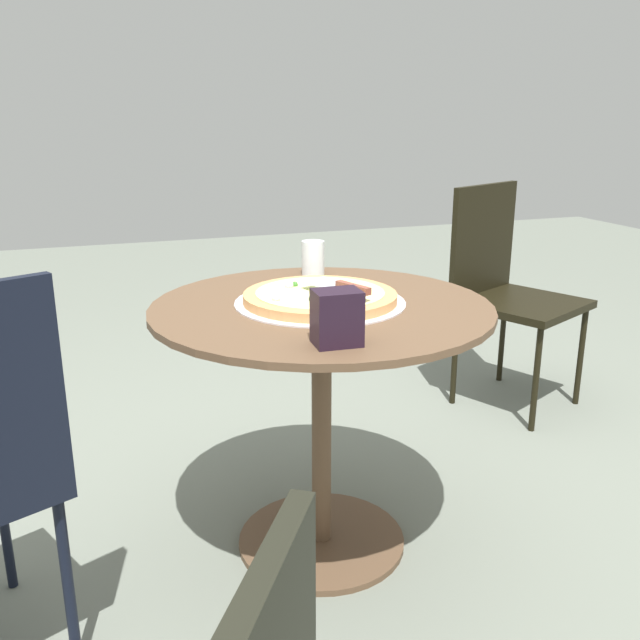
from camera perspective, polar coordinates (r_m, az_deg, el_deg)
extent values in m
plane|color=slate|center=(2.05, 0.12, -17.94)|extent=(10.00, 10.00, 0.00)
cylinder|color=brown|center=(1.75, 0.13, 1.04)|extent=(0.87, 0.87, 0.02)
cylinder|color=brown|center=(1.87, 0.13, -9.08)|extent=(0.05, 0.05, 0.67)
cylinder|color=brown|center=(2.05, 0.12, -17.74)|extent=(0.47, 0.47, 0.02)
cylinder|color=silver|center=(1.76, 0.00, 1.48)|extent=(0.44, 0.44, 0.00)
cylinder|color=tan|center=(1.76, 0.00, 1.91)|extent=(0.39, 0.39, 0.02)
cylinder|color=beige|center=(1.75, 0.00, 2.33)|extent=(0.33, 0.33, 0.00)
sphere|color=#375F24|center=(1.67, -0.64, 1.77)|extent=(0.02, 0.02, 0.02)
sphere|color=#F2EBCC|center=(1.68, 2.06, 1.94)|extent=(0.02, 0.02, 0.02)
sphere|color=#39722C|center=(1.81, -2.10, 2.96)|extent=(0.02, 0.02, 0.02)
sphere|color=silver|center=(1.80, -2.58, 2.92)|extent=(0.02, 0.02, 0.02)
sphere|color=white|center=(1.67, -3.67, 1.82)|extent=(0.02, 0.02, 0.02)
sphere|color=#F5EDCA|center=(1.72, 1.69, 2.30)|extent=(0.02, 0.02, 0.02)
sphere|color=#E7EFC5|center=(1.74, 0.68, 2.45)|extent=(0.02, 0.02, 0.02)
sphere|color=#E7EFC0|center=(1.74, 2.99, 2.41)|extent=(0.02, 0.02, 0.02)
cube|color=silver|center=(1.76, 0.41, 3.11)|extent=(0.12, 0.11, 0.00)
cube|color=brown|center=(1.69, 2.76, 2.70)|extent=(0.11, 0.06, 0.02)
cylinder|color=white|center=(2.06, -0.58, 5.16)|extent=(0.07, 0.07, 0.10)
cube|color=black|center=(1.43, 1.41, 0.20)|extent=(0.08, 0.10, 0.12)
cube|color=black|center=(2.88, 16.45, 1.30)|extent=(0.57, 0.57, 0.03)
cube|color=black|center=(2.93, 13.41, 6.56)|extent=(0.20, 0.40, 0.45)
cylinder|color=black|center=(3.03, 20.82, -2.84)|extent=(0.02, 0.02, 0.42)
cylinder|color=black|center=(2.71, 17.49, -4.74)|extent=(0.02, 0.02, 0.42)
cylinder|color=black|center=(3.18, 14.90, -1.34)|extent=(0.02, 0.02, 0.42)
cylinder|color=black|center=(2.89, 11.13, -2.95)|extent=(0.02, 0.02, 0.42)
cylinder|color=black|center=(1.95, -24.87, -14.36)|extent=(0.02, 0.02, 0.43)
cylinder|color=black|center=(1.64, -20.18, -19.96)|extent=(0.02, 0.02, 0.43)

